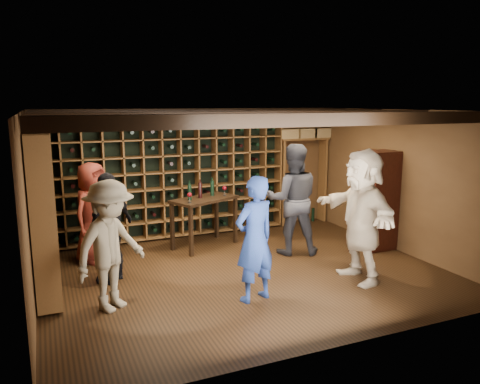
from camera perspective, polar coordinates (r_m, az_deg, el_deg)
name	(u,v)px	position (r m, az deg, el deg)	size (l,w,h in m)	color
ground	(244,272)	(7.45, 0.46, -9.72)	(6.00, 6.00, 0.00)	black
room_shell	(243,116)	(7.02, 0.33, 9.24)	(6.00, 6.00, 6.00)	brown
wine_rack_back	(171,180)	(9.13, -8.42, 1.50)	(4.65, 0.30, 2.20)	brown
wine_rack_left	(43,205)	(7.37, -22.92, -1.51)	(0.30, 2.65, 2.20)	brown
crate_shelf	(303,152)	(10.20, 7.72, 4.86)	(1.20, 0.32, 2.07)	brown
display_cabinet	(378,202)	(8.77, 16.42, -1.18)	(0.55, 0.50, 1.75)	#33100A
man_blue_shirt	(255,239)	(6.20, 1.81, -5.77)	(0.62, 0.41, 1.69)	navy
man_grey_suit	(293,199)	(8.16, 6.42, -0.90)	(0.94, 0.73, 1.93)	black
guest_red_floral	(93,213)	(8.07, -17.49, -2.40)	(0.82, 0.53, 1.67)	maroon
guest_woman_black	(111,228)	(7.11, -15.50, -4.21)	(0.96, 0.40, 1.64)	black
guest_khaki	(110,246)	(6.15, -15.52, -6.35)	(1.09, 0.62, 1.68)	#7D7057
guest_beige	(361,216)	(7.10, 14.59, -2.79)	(1.83, 0.58, 1.97)	#BEA98C
tasting_table	(204,204)	(8.54, -4.38, -1.46)	(1.35, 1.05, 1.19)	black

